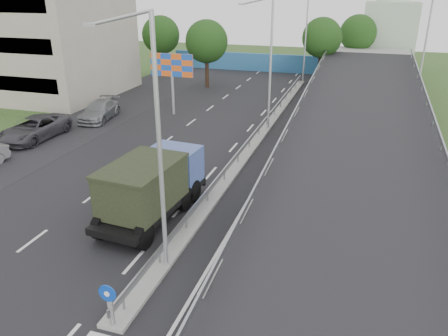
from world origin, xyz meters
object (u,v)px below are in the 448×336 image
at_px(lamp_post_near, 154,136).
at_px(parked_car_c, 35,128).
at_px(billboard, 172,69).
at_px(parked_car_d, 100,111).
at_px(sign_bollard, 110,305).
at_px(lamp_post_mid, 268,58).
at_px(church, 389,30).
at_px(lamp_post_far, 304,33).
at_px(dump_truck, 153,184).

relative_size(lamp_post_near, parked_car_c, 1.64).
relative_size(billboard, parked_car_d, 1.00).
height_order(sign_bollard, lamp_post_mid, lamp_post_mid).
distance_m(church, parked_car_c, 49.52).
xyz_separation_m(lamp_post_near, church, (9.89, 54.00, -0.50)).
relative_size(parked_car_c, parked_car_d, 1.12).
height_order(lamp_post_mid, parked_car_c, lamp_post_mid).
xyz_separation_m(billboard, parked_car_d, (-5.59, -3.45, -3.39)).
xyz_separation_m(sign_bollard, lamp_post_near, (0.11, 3.83, 4.77)).
xyz_separation_m(sign_bollard, billboard, (-9.00, 25.83, 3.15)).
relative_size(lamp_post_near, lamp_post_far, 1.00).
height_order(dump_truck, parked_car_c, dump_truck).
bearing_deg(parked_car_c, parked_car_d, 74.89).
xyz_separation_m(lamp_post_near, parked_car_c, (-16.47, 12.31, -4.95)).
bearing_deg(church, sign_bollard, -99.81).
relative_size(lamp_post_mid, billboard, 1.83).
xyz_separation_m(sign_bollard, church, (10.00, 57.83, 4.28)).
bearing_deg(parked_car_d, dump_truck, -58.48).
height_order(lamp_post_near, parked_car_c, lamp_post_near).
bearing_deg(parked_car_d, sign_bollard, -65.76).
height_order(lamp_post_mid, lamp_post_far, same).
height_order(lamp_post_near, dump_truck, lamp_post_near).
height_order(sign_bollard, parked_car_d, sign_bollard).
distance_m(lamp_post_near, parked_car_d, 24.19).
xyz_separation_m(sign_bollard, lamp_post_far, (0.11, 43.83, 4.77)).
distance_m(lamp_post_far, parked_car_c, 32.59).
xyz_separation_m(lamp_post_far, parked_car_d, (-14.70, -21.45, -5.01)).
xyz_separation_m(sign_bollard, lamp_post_mid, (0.11, 23.83, 4.77)).
distance_m(sign_bollard, billboard, 27.53).
bearing_deg(lamp_post_near, parked_car_d, 128.40).
distance_m(lamp_post_far, billboard, 20.24).
xyz_separation_m(sign_bollard, dump_truck, (-2.18, 7.79, 0.74)).
relative_size(lamp_post_near, church, 0.73).
distance_m(lamp_post_mid, parked_car_d, 15.60).
distance_m(sign_bollard, parked_car_c, 22.98).
xyz_separation_m(church, parked_car_d, (-24.59, -35.45, -4.51)).
bearing_deg(lamp_post_far, lamp_post_mid, -90.00).
bearing_deg(sign_bollard, church, 80.19).
bearing_deg(lamp_post_near, lamp_post_mid, 90.00).
bearing_deg(billboard, church, 59.30).
distance_m(lamp_post_near, lamp_post_far, 40.00).
distance_m(sign_bollard, lamp_post_mid, 24.30).
bearing_deg(parked_car_d, lamp_post_near, -60.48).
relative_size(sign_bollard, lamp_post_mid, 0.17).
relative_size(sign_bollard, billboard, 0.30).
bearing_deg(dump_truck, parked_car_d, 134.95).
xyz_separation_m(lamp_post_far, billboard, (-9.11, -18.00, -1.62)).
height_order(lamp_post_near, billboard, lamp_post_near).
height_order(lamp_post_far, billboard, lamp_post_far).
relative_size(church, dump_truck, 1.85).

